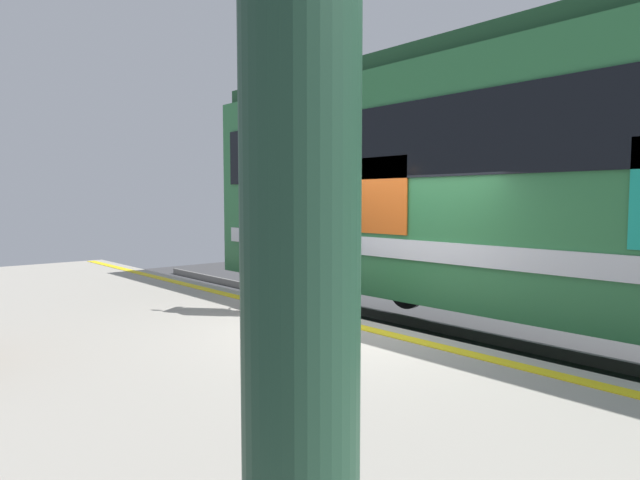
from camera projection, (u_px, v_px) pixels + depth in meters
ground_plane at (366, 394)px, 6.20m from camera, size 24.89×24.89×0.00m
platform at (172, 411)px, 4.60m from camera, size 16.60×4.75×0.85m
safety_line at (348, 324)px, 5.94m from camera, size 16.26×0.16×0.01m
track_rail_near at (448, 360)px, 7.23m from camera, size 21.57×0.08×0.16m
track_rail_far at (505, 341)px, 8.18m from camera, size 21.57×0.08×0.16m
train_carriage at (569, 175)px, 6.62m from camera, size 10.86×3.13×3.95m
passenger at (281, 222)px, 6.40m from camera, size 0.57×0.55×1.86m
handbag at (264, 295)px, 6.74m from camera, size 0.36×0.33×0.40m
station_column at (300, 17)px, 1.43m from camera, size 0.33×0.33×3.68m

